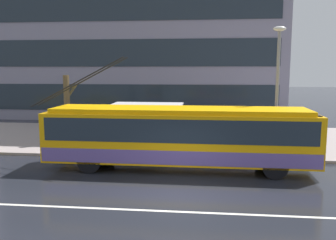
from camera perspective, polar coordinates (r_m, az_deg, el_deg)
The scene contains 10 objects.
ground_plane at distance 12.83m, azimuth 1.28°, elevation -12.37°, with size 160.00×160.00×0.00m, color #202229.
sidewalk_slab at distance 22.75m, azimuth 3.45°, elevation -3.05°, with size 80.00×10.00×0.14m, color gray.
lane_centre_line at distance 11.71m, azimuth 0.77°, elevation -14.41°, with size 72.00×0.14×0.01m, color silver.
trolleybus at distance 16.01m, azimuth 1.82°, elevation -2.47°, with size 12.77×2.60×5.05m.
bus_shelter at distance 19.33m, azimuth -3.16°, elevation 0.87°, with size 3.73×1.75×2.53m.
pedestrian_at_shelter at distance 20.31m, azimuth 1.32°, elevation 0.34°, with size 1.61×1.61×1.93m.
pedestrian_approaching_curb at distance 19.22m, azimuth 10.07°, elevation -0.46°, with size 1.29×1.29×1.93m.
pedestrian_walking_past at distance 20.37m, azimuth 4.82°, elevation 0.23°, with size 1.39×1.39×1.94m.
street_lamp at distance 18.19m, azimuth 17.11°, elevation 6.02°, with size 0.60×0.32×6.37m.
street_tree_bare at distance 21.96m, azimuth -15.80°, elevation 2.03°, with size 0.78×0.98×4.00m.
Camera 1 is at (0.99, -11.97, 4.51)m, focal length 38.11 mm.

